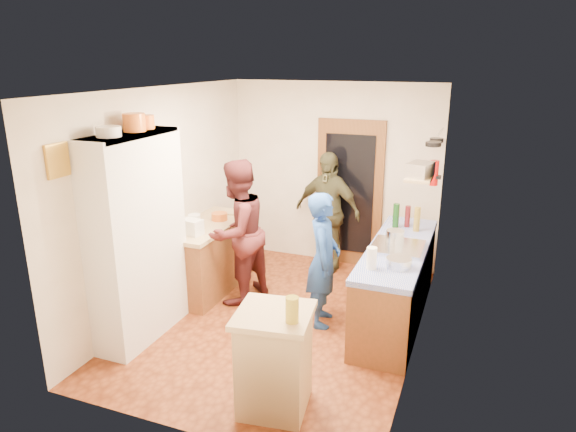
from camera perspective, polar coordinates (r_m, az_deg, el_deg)
The scene contains 44 objects.
floor at distance 6.06m, azimuth -0.65°, elevation -11.55°, with size 3.00×4.00×0.02m, color brown.
ceiling at distance 5.32m, azimuth -0.75°, elevation 14.02°, with size 3.00×4.00×0.02m, color silver.
wall_back at distance 7.39m, azimuth 5.11°, elevation 4.60°, with size 3.00×0.02×2.60m, color beige.
wall_front at distance 3.87m, azimuth -11.88°, elevation -7.68°, with size 3.00×0.02×2.60m, color beige.
wall_left at distance 6.25m, azimuth -13.67°, elevation 1.82°, with size 0.02×4.00×2.60m, color beige.
wall_right at distance 5.21m, azimuth 14.94°, elevation -1.36°, with size 0.02×4.00×2.60m, color beige.
door_frame at distance 7.35m, azimuth 6.84°, elevation 2.47°, with size 0.95×0.06×2.10m, color brown.
door_glass at distance 7.32m, azimuth 6.77°, elevation 2.41°, with size 0.70×0.02×1.70m, color black.
hutch_body at distance 5.57m, azimuth -16.36°, elevation -2.43°, with size 0.40×1.20×2.20m, color silver.
hutch_top_shelf at distance 5.32m, azimuth -17.34°, elevation 8.60°, with size 0.40×1.14×0.04m, color silver.
plate_stack at distance 5.10m, azimuth -19.32°, elevation 8.85°, with size 0.23×0.23×0.10m, color white.
orange_pot_a at distance 5.39m, azimuth -16.73°, elevation 9.93°, with size 0.22×0.22×0.18m, color orange.
orange_pot_b at distance 5.55m, azimuth -15.44°, elevation 10.04°, with size 0.16×0.16×0.14m, color orange.
left_counter_base at distance 6.72m, azimuth -8.80°, elevation -4.66°, with size 0.60×1.40×0.85m, color brown.
left_counter_top at distance 6.57m, azimuth -8.98°, elevation -1.01°, with size 0.64×1.44×0.05m, color tan.
toaster at distance 6.15m, azimuth -10.63°, elevation -1.21°, with size 0.25×0.16×0.18m, color white.
kettle at distance 6.39m, azimuth -10.36°, elevation -0.57°, with size 0.15×0.15×0.17m, color white.
orange_bowl at distance 6.66m, azimuth -7.62°, elevation -0.04°, with size 0.21×0.21×0.09m, color orange.
chopping_board at distance 6.96m, azimuth -6.83°, elevation 0.45°, with size 0.30×0.22×0.03m, color tan.
right_counter_base at distance 6.02m, azimuth 11.91°, elevation -7.56°, with size 0.60×2.20×0.84m, color brown.
right_counter_top at distance 5.85m, azimuth 12.18°, elevation -3.55°, with size 0.62×2.22×0.06m, color #1833C2.
hob at distance 5.75m, azimuth 12.06°, elevation -3.39°, with size 0.55×0.58×0.04m, color silver.
pot_on_hob at distance 5.84m, azimuth 11.82°, elevation -2.18°, with size 0.20×0.20×0.13m, color silver.
bottle_a at distance 6.42m, azimuth 11.91°, elevation 0.04°, with size 0.08×0.08×0.30m, color #143F14.
bottle_b at distance 6.48m, azimuth 13.14°, elevation -0.04°, with size 0.07×0.07×0.27m, color #591419.
bottle_c at distance 6.34m, azimuth 14.14°, elevation -0.35°, with size 0.07×0.07×0.30m, color olive.
paper_towel at distance 5.14m, azimuth 9.28°, elevation -4.64°, with size 0.10×0.10×0.22m, color white.
mixing_bowl at distance 5.25m, azimuth 12.22°, elevation -5.10°, with size 0.26×0.26×0.10m, color silver.
island_base at distance 4.52m, azimuth -1.53°, elevation -16.03°, with size 0.55×0.55×0.86m, color tan.
island_top at distance 4.29m, azimuth -1.58°, elevation -10.93°, with size 0.62×0.62×0.05m, color tan.
cutting_board at distance 4.34m, azimuth -2.06°, elevation -10.44°, with size 0.35×0.28×0.02m, color white.
oil_jar at distance 4.08m, azimuth 0.46°, elevation -10.36°, with size 0.11×0.11×0.21m, color #AD9E2D.
pan_rail at distance 6.53m, azimuth 16.60°, elevation 8.98°, with size 0.02×0.02×0.65m, color silver.
pan_hang_a at distance 6.38m, azimuth 15.82°, elevation 7.69°, with size 0.18×0.18×0.05m, color black.
pan_hang_b at distance 6.58m, azimuth 15.99°, elevation 7.77°, with size 0.16×0.16×0.05m, color black.
pan_hang_c at distance 6.78m, azimuth 16.17°, elevation 8.10°, with size 0.17×0.17×0.05m, color black.
wall_shelf at distance 5.55m, azimuth 14.37°, elevation 4.11°, with size 0.26×0.42×0.03m, color tan.
radio at distance 5.53m, azimuth 14.44°, elevation 5.02°, with size 0.22×0.30×0.15m, color silver.
ext_bracket at distance 6.81m, azimuth 16.39°, elevation 4.16°, with size 0.06×0.10×0.04m, color black.
fire_extinguisher at distance 6.80m, azimuth 15.92°, elevation 4.62°, with size 0.11×0.11×0.32m, color red.
picture_frame at distance 4.91m, azimuth -24.25°, elevation 5.65°, with size 0.03×0.25×0.30m, color gold.
person_hob at distance 5.68m, azimuth 4.22°, elevation -4.98°, with size 0.56×0.37×1.53m, color navy.
person_left at distance 6.23m, azimuth -5.16°, elevation -1.76°, with size 0.86×0.67×1.77m, color #4A1C1E.
person_back at distance 7.18m, azimuth 4.44°, elevation 0.49°, with size 0.99×0.41×1.69m, color #424129.
Camera 1 is at (1.97, -4.93, 2.91)m, focal length 32.00 mm.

